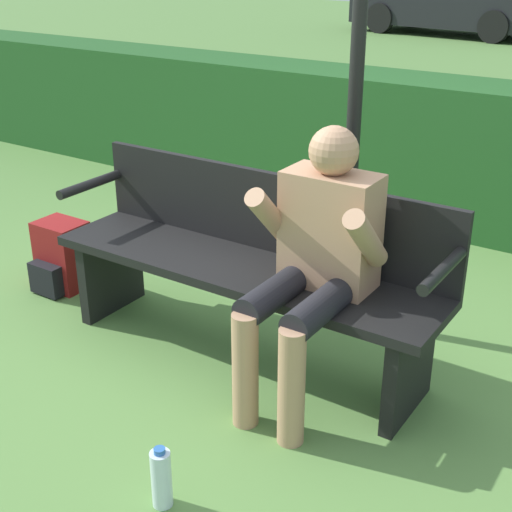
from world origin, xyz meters
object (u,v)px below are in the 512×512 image
Objects in this scene: backpack at (61,257)px; parked_car at (453,3)px; park_bench at (249,262)px; person_seated at (316,255)px; water_bottle at (161,478)px.

backpack is 0.09× the size of parked_car.
parked_car reaches higher than park_bench.
parked_car reaches higher than backpack.
person_seated reaches higher than park_bench.
person_seated is (0.43, -0.14, 0.20)m from park_bench.
parked_car is (-3.93, 14.10, 0.51)m from water_bottle.
water_bottle is at bearing -32.36° from backpack.
water_bottle is (1.64, -1.04, -0.07)m from backpack.
water_bottle is 0.06× the size of parked_car.
water_bottle is at bearing -95.57° from person_seated.
person_seated is 13.77m from parked_car.
backpack is 1.94m from water_bottle.
park_bench is at bearing 1.25° from backpack.
backpack is at bearing 176.34° from person_seated.
person_seated reaches higher than water_bottle.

